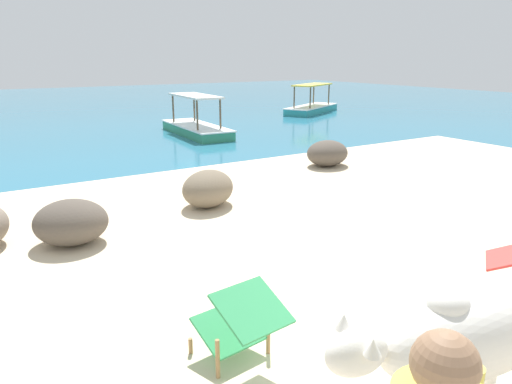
{
  "coord_description": "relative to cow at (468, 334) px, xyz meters",
  "views": [
    {
      "loc": [
        -3.95,
        -2.74,
        2.49
      ],
      "look_at": [
        -0.39,
        3.0,
        0.55
      ],
      "focal_mm": 33.09,
      "sensor_mm": 36.0,
      "label": 1
    }
  ],
  "objects": [
    {
      "name": "water_surface",
      "position": [
        1.36,
        23.18,
        -0.75
      ],
      "size": [
        60.0,
        36.0,
        0.03
      ],
      "primitive_type": "cube",
      "color": "teal",
      "rests_on": "ground"
    },
    {
      "name": "cow",
      "position": [
        0.0,
        0.0,
        0.0
      ],
      "size": [
        1.92,
        0.78,
        1.07
      ],
      "rotation": [
        0.0,
        0.0,
        2.99
      ],
      "color": "silver",
      "rests_on": "sand_beach"
    },
    {
      "name": "boat_green",
      "position": [
        3.91,
        12.66,
        -0.46
      ],
      "size": [
        1.33,
        3.72,
        1.29
      ],
      "rotation": [
        0.0,
        0.0,
        4.66
      ],
      "color": "#338E66",
      "rests_on": "water_surface"
    },
    {
      "name": "shore_rock_medium",
      "position": [
        -1.56,
        4.85,
        -0.4
      ],
      "size": [
        1.25,
        1.21,
        0.61
      ],
      "primitive_type": "ellipsoid",
      "rotation": [
        0.0,
        0.0,
        2.75
      ],
      "color": "brown",
      "rests_on": "sand_beach"
    },
    {
      "name": "shore_rock_flat",
      "position": [
        4.49,
        6.71,
        -0.41
      ],
      "size": [
        1.27,
        1.15,
        0.59
      ],
      "primitive_type": "ellipsoid",
      "rotation": [
        0.0,
        0.0,
        0.29
      ],
      "color": "brown",
      "rests_on": "sand_beach"
    },
    {
      "name": "boat_teal",
      "position": [
        11.08,
        15.63,
        -0.46
      ],
      "size": [
        3.78,
        2.76,
        1.29
      ],
      "rotation": [
        0.0,
        0.0,
        0.49
      ],
      "color": "teal",
      "rests_on": "water_surface"
    },
    {
      "name": "deck_chair_near",
      "position": [
        -0.92,
        1.39,
        -0.32
      ],
      "size": [
        0.63,
        0.83,
        0.68
      ],
      "rotation": [
        0.0,
        0.0,
        1.69
      ],
      "color": "#A37A4C",
      "rests_on": "sand_beach"
    },
    {
      "name": "shore_rock_small",
      "position": [
        0.76,
        5.39,
        -0.4
      ],
      "size": [
        1.32,
        1.28,
        0.62
      ],
      "primitive_type": "ellipsoid",
      "rotation": [
        0.0,
        0.0,
        0.67
      ],
      "color": "#756651",
      "rests_on": "sand_beach"
    },
    {
      "name": "sand_beach",
      "position": [
        1.36,
        1.18,
        -0.73
      ],
      "size": [
        18.0,
        14.0,
        0.04
      ],
      "primitive_type": "cube",
      "color": "beige",
      "rests_on": "ground"
    }
  ]
}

